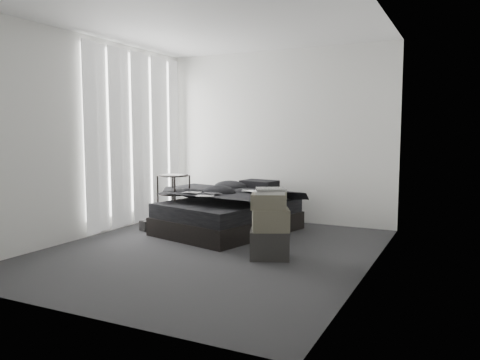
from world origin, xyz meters
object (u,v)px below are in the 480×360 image
at_px(side_stand, 174,202).
at_px(laptop, 248,187).
at_px(box_lower, 270,244).
at_px(bed, 228,223).

bearing_deg(side_stand, laptop, 6.85).
distance_m(laptop, box_lower, 1.30).
bearing_deg(box_lower, bed, 135.51).
relative_size(laptop, side_stand, 0.37).
xyz_separation_m(bed, box_lower, (1.03, -1.02, 0.03)).
distance_m(bed, box_lower, 1.45).
relative_size(side_stand, box_lower, 1.82).
bearing_deg(side_stand, bed, 12.57).
xyz_separation_m(laptop, box_lower, (0.71, -0.98, -0.49)).
height_order(side_stand, box_lower, side_stand).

